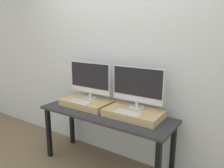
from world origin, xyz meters
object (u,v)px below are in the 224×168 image
object	(u,v)px
monitor_left	(90,79)
keyboard_right	(128,113)
keyboard_left	(80,102)
monitor_right	(137,86)

from	to	relation	value
monitor_left	keyboard_right	distance (m)	0.76
keyboard_left	monitor_right	bearing A→B (deg)	16.22
keyboard_left	keyboard_right	xyz separation A→B (m)	(0.68, 0.00, 0.00)
keyboard_left	keyboard_right	distance (m)	0.68
keyboard_right	keyboard_left	bearing A→B (deg)	180.00
monitor_left	keyboard_left	size ratio (longest dim) A/B	2.05
monitor_left	monitor_right	xyz separation A→B (m)	(0.68, 0.00, 0.00)
monitor_left	keyboard_right	bearing A→B (deg)	-16.22
monitor_right	monitor_left	bearing A→B (deg)	180.00
monitor_right	keyboard_right	xyz separation A→B (m)	(0.00, -0.20, -0.25)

